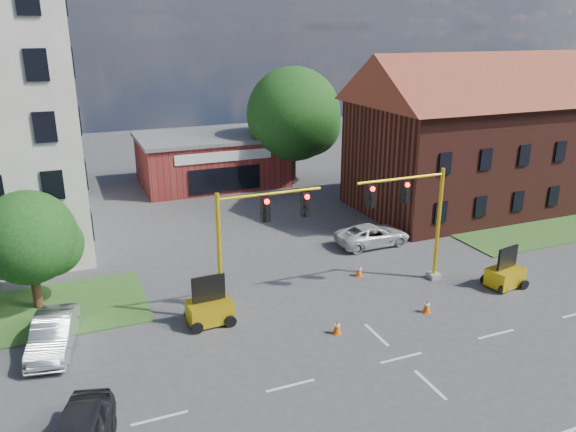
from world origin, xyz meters
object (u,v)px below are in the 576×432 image
object	(u,v)px
signal_mast_east	(413,214)
trailer_east	(505,275)
trailer_west	(210,309)
pickup_white	(373,235)
signal_mast_west	(254,237)

from	to	relation	value
signal_mast_east	trailer_east	bearing A→B (deg)	-26.81
trailer_west	trailer_east	xyz separation A→B (m)	(15.46, -2.15, -0.04)
signal_mast_east	pickup_white	bearing A→B (deg)	79.14
signal_mast_west	trailer_west	bearing A→B (deg)	-177.09
signal_mast_east	pickup_white	world-z (taller)	signal_mast_east
trailer_west	trailer_east	size ratio (longest dim) A/B	1.07
trailer_west	pickup_white	world-z (taller)	trailer_west
signal_mast_east	trailer_east	size ratio (longest dim) A/B	2.89
trailer_east	signal_mast_east	bearing A→B (deg)	141.94
signal_mast_west	signal_mast_east	world-z (taller)	same
signal_mast_east	pickup_white	distance (m)	6.58
trailer_west	pickup_white	distance (m)	13.34
signal_mast_west	trailer_west	xyz separation A→B (m)	(-2.26, -0.11, -3.21)
signal_mast_west	trailer_west	world-z (taller)	signal_mast_west
trailer_west	pickup_white	xyz separation A→B (m)	(12.05, 5.73, -0.05)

